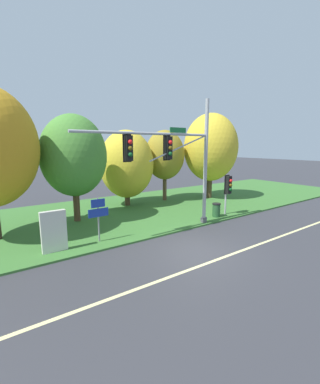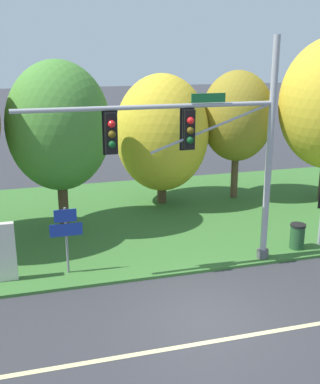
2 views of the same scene
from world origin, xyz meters
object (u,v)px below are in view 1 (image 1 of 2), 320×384
traffic_signal_mast (177,156)px  route_sign_post (98,213)px  tree_tall_centre (211,148)px  trash_bin (216,210)px  tree_mid_verge (165,155)px  pedestrian_signal_near_kerb (228,187)px  tree_behind_signpost (127,164)px  tree_left_of_mast (74,156)px  info_kiosk (54,231)px

traffic_signal_mast → route_sign_post: (-4.44, 0.64, -2.73)m
tree_tall_centre → trash_bin: 7.70m
route_sign_post → tree_mid_verge: bearing=35.7°
route_sign_post → tree_tall_centre: (12.55, 4.65, 3.10)m
pedestrian_signal_near_kerb → tree_behind_signpost: bearing=123.0°
pedestrian_signal_near_kerb → route_sign_post: (-9.24, 0.30, -0.51)m
tree_left_of_mast → tree_behind_signpost: bearing=23.5°
pedestrian_signal_near_kerb → trash_bin: size_ratio=2.99×
traffic_signal_mast → tree_left_of_mast: 6.46m
tree_left_of_mast → tree_behind_signpost: tree_left_of_mast is taller
tree_left_of_mast → trash_bin: size_ratio=7.15×
tree_tall_centre → tree_behind_signpost: bearing=167.7°
trash_bin → pedestrian_signal_near_kerb: bearing=-4.1°
traffic_signal_mast → route_sign_post: 5.25m
traffic_signal_mast → tree_behind_signpost: size_ratio=1.38×
trash_bin → tree_tall_centre: bearing=48.4°
traffic_signal_mast → trash_bin: 5.33m
tree_mid_verge → tree_tall_centre: bearing=-20.7°
tree_tall_centre → tree_left_of_mast: bearing=-178.2°
traffic_signal_mast → route_sign_post: traffic_signal_mast is taller
route_sign_post → tree_behind_signpost: (4.95, 6.32, 1.83)m
tree_behind_signpost → info_kiosk: size_ratio=3.14×
tree_mid_verge → tree_tall_centre: (3.99, -1.51, 0.62)m
traffic_signal_mast → info_kiosk: size_ratio=4.34×
tree_behind_signpost → trash_bin: size_ratio=6.41×
tree_mid_verge → tree_left_of_mast: bearing=-167.2°
pedestrian_signal_near_kerb → info_kiosk: (-11.36, 0.31, -1.03)m
trash_bin → tree_left_of_mast: bearing=150.7°
tree_behind_signpost → pedestrian_signal_near_kerb: bearing=-57.0°
traffic_signal_mast → tree_tall_centre: size_ratio=1.09×
tree_behind_signpost → tree_mid_verge: size_ratio=0.98×
tree_mid_verge → trash_bin: tree_mid_verge is taller
trash_bin → tree_behind_signpost: bearing=116.6°
route_sign_post → tree_tall_centre: bearing=20.3°
tree_tall_centre → traffic_signal_mast: bearing=-146.9°
tree_mid_verge → tree_behind_signpost: bearing=177.5°
tree_mid_verge → info_kiosk: 12.69m
tree_behind_signpost → tree_tall_centre: bearing=-12.3°
route_sign_post → info_kiosk: size_ratio=1.17×
tree_mid_verge → info_kiosk: size_ratio=3.19×
pedestrian_signal_near_kerb → tree_mid_verge: tree_mid_verge is taller
tree_behind_signpost → tree_left_of_mast: bearing=-156.5°
tree_mid_verge → route_sign_post: bearing=-144.3°
tree_left_of_mast → trash_bin: 9.87m
pedestrian_signal_near_kerb → tree_tall_centre: size_ratio=0.37×
route_sign_post → tree_left_of_mast: size_ratio=0.34×
pedestrian_signal_near_kerb → info_kiosk: 11.41m
info_kiosk → pedestrian_signal_near_kerb: bearing=-1.6°
pedestrian_signal_near_kerb → tree_left_of_mast: tree_left_of_mast is taller
traffic_signal_mast → pedestrian_signal_near_kerb: 5.30m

